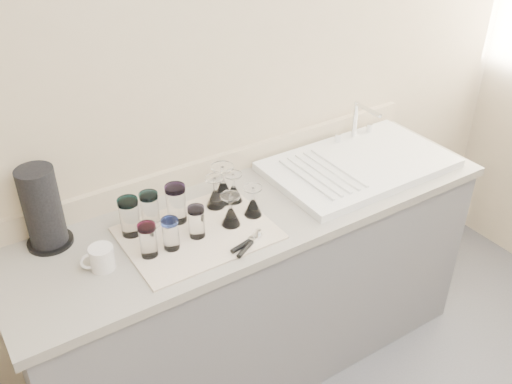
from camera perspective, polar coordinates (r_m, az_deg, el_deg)
counter_unit at (r=2.60m, az=0.00°, el=-9.52°), size 2.06×0.62×0.90m
sink_unit at (r=2.61m, az=10.23°, el=2.79°), size 0.82×0.50×0.22m
dish_towel at (r=2.17m, az=-5.84°, el=-4.09°), size 0.55×0.42×0.01m
tumbler_teal at (r=2.16m, az=-12.53°, el=-2.41°), size 0.08×0.08×0.15m
tumbler_cyan at (r=2.19m, az=-10.56°, el=-1.71°), size 0.07×0.07×0.14m
tumbler_purple at (r=2.19m, az=-7.99°, el=-1.13°), size 0.08×0.08×0.16m
tumbler_magenta at (r=2.05m, az=-10.75°, el=-4.71°), size 0.07×0.07×0.13m
tumbler_blue at (r=2.07m, az=-8.53°, el=-4.14°), size 0.06×0.06×0.12m
tumbler_lavender at (r=2.11m, az=-5.97°, el=-2.96°), size 0.06×0.06×0.13m
goblet_back_left at (r=2.28m, az=-4.09°, el=-0.43°), size 0.07×0.07×0.13m
goblet_back_right at (r=2.31m, az=-2.26°, el=0.02°), size 0.07×0.07×0.13m
goblet_front_left at (r=2.17m, az=-2.54°, el=-2.27°), size 0.07×0.07×0.13m
goblet_front_right at (r=2.23m, az=-0.31°, el=-1.36°), size 0.07×0.07×0.13m
goblet_extra at (r=2.31m, az=-3.30°, el=0.31°), size 0.09×0.09×0.16m
can_opener at (r=2.08m, az=-0.82°, el=-5.19°), size 0.15×0.09×0.02m
white_mug at (r=2.05m, az=-15.22°, el=-6.40°), size 0.13×0.10×0.09m
paper_towel_roll at (r=2.16m, az=-20.57°, el=-1.57°), size 0.17×0.17×0.31m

